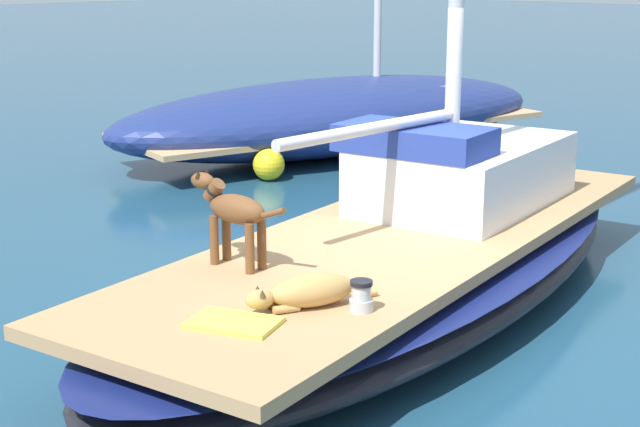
{
  "coord_description": "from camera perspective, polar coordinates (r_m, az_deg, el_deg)",
  "views": [
    {
      "loc": [
        4.93,
        -6.1,
        2.88
      ],
      "look_at": [
        0.0,
        -1.0,
        1.01
      ],
      "focal_mm": 53.45,
      "sensor_mm": 36.0,
      "label": 1
    }
  ],
  "objects": [
    {
      "name": "mooring_buoy",
      "position": [
        13.01,
        -3.09,
        2.95
      ],
      "size": [
        0.44,
        0.44,
        0.44
      ],
      "primitive_type": "sphere",
      "color": "yellow",
      "rests_on": "ground"
    },
    {
      "name": "deck_winch",
      "position": [
        6.28,
        2.48,
        -5.01
      ],
      "size": [
        0.16,
        0.16,
        0.21
      ],
      "color": "#B7B7BC",
      "rests_on": "sailboat_main"
    },
    {
      "name": "cabin_house",
      "position": [
        9.04,
        8.33,
        2.64
      ],
      "size": [
        1.76,
        2.44,
        0.84
      ],
      "color": "silver",
      "rests_on": "sailboat_main"
    },
    {
      "name": "ground_plane",
      "position": [
        8.36,
        4.8,
        -5.45
      ],
      "size": [
        120.0,
        120.0,
        0.0
      ],
      "primitive_type": "plane",
      "color": "navy"
    },
    {
      "name": "deck_towel",
      "position": [
        6.09,
        -5.17,
        -6.52
      ],
      "size": [
        0.66,
        0.55,
        0.03
      ],
      "primitive_type": "cube",
      "rotation": [
        0.0,
        0.0,
        0.39
      ],
      "color": "#D8D14C",
      "rests_on": "sailboat_main"
    },
    {
      "name": "dog_brown",
      "position": [
        7.14,
        -5.25,
        0.12
      ],
      "size": [
        0.94,
        0.27,
        0.7
      ],
      "color": "brown",
      "rests_on": "sailboat_main"
    },
    {
      "name": "moored_boat_port_side",
      "position": [
        14.86,
        0.99,
        5.94
      ],
      "size": [
        4.2,
        8.0,
        6.85
      ],
      "color": "navy",
      "rests_on": "ground"
    },
    {
      "name": "sailboat_main",
      "position": [
        8.25,
        4.85,
        -3.26
      ],
      "size": [
        3.74,
        7.56,
        0.66
      ],
      "color": "black",
      "rests_on": "ground"
    },
    {
      "name": "dog_tan",
      "position": [
        6.35,
        -0.77,
        -4.69
      ],
      "size": [
        0.48,
        0.91,
        0.22
      ],
      "color": "tan",
      "rests_on": "sailboat_main"
    }
  ]
}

